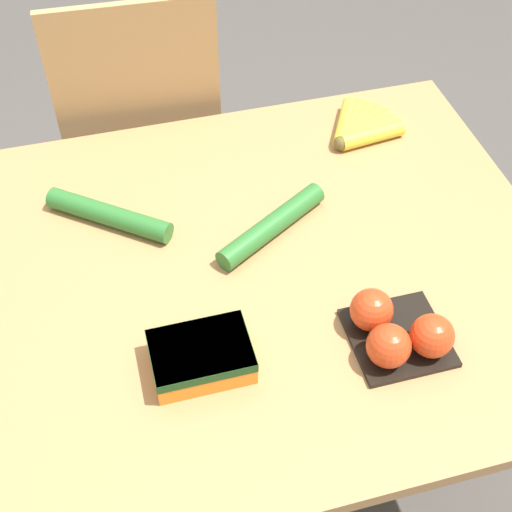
# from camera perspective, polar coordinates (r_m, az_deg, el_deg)

# --- Properties ---
(ground_plane) EXTENTS (12.00, 12.00, 0.00)m
(ground_plane) POSITION_cam_1_polar(r_m,az_deg,el_deg) (1.97, -0.00, -14.91)
(ground_plane) COLOR #4C4742
(dining_table) EXTENTS (1.17, 0.98, 0.72)m
(dining_table) POSITION_cam_1_polar(r_m,az_deg,el_deg) (1.44, -0.00, -3.38)
(dining_table) COLOR #B27F4C
(dining_table) RESTS_ON ground_plane
(chair) EXTENTS (0.44, 0.42, 1.00)m
(chair) POSITION_cam_1_polar(r_m,az_deg,el_deg) (1.98, -8.84, 8.22)
(chair) COLOR tan
(chair) RESTS_ON ground_plane
(banana_bunch) EXTENTS (0.17, 0.16, 0.04)m
(banana_bunch) POSITION_cam_1_polar(r_m,az_deg,el_deg) (1.67, 8.28, 10.10)
(banana_bunch) COLOR brown
(banana_bunch) RESTS_ON dining_table
(tomato_pack) EXTENTS (0.17, 0.17, 0.09)m
(tomato_pack) POSITION_cam_1_polar(r_m,az_deg,el_deg) (1.24, 11.23, -5.95)
(tomato_pack) COLOR black
(tomato_pack) RESTS_ON dining_table
(carrot_bag) EXTENTS (0.17, 0.12, 0.06)m
(carrot_bag) POSITION_cam_1_polar(r_m,az_deg,el_deg) (1.20, -4.42, -7.91)
(carrot_bag) COLOR orange
(carrot_bag) RESTS_ON dining_table
(cucumber_near) EXTENTS (0.25, 0.18, 0.04)m
(cucumber_near) POSITION_cam_1_polar(r_m,az_deg,el_deg) (1.41, 1.29, 2.46)
(cucumber_near) COLOR #2D702D
(cucumber_near) RESTS_ON dining_table
(cucumber_far) EXTENTS (0.24, 0.20, 0.04)m
(cucumber_far) POSITION_cam_1_polar(r_m,az_deg,el_deg) (1.46, -11.69, 3.24)
(cucumber_far) COLOR #2D702D
(cucumber_far) RESTS_ON dining_table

